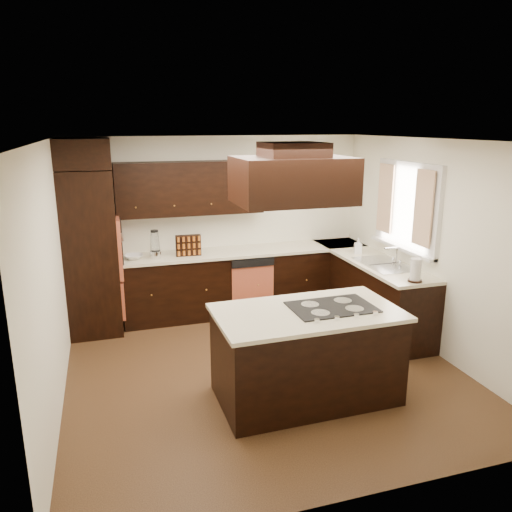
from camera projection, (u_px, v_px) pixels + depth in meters
name	position (u px, v px, depth m)	size (l,w,h in m)	color
floor	(263.00, 370.00, 5.59)	(4.20, 4.20, 0.02)	brown
ceiling	(264.00, 139.00, 4.94)	(4.20, 4.20, 0.02)	silver
wall_back	(219.00, 224.00, 7.22)	(4.20, 0.02, 2.50)	#ECE7CC
wall_front	(361.00, 343.00, 3.32)	(4.20, 0.02, 2.50)	#ECE7CC
wall_left	(49.00, 279.00, 4.67)	(0.02, 4.20, 2.50)	#ECE7CC
wall_right	(434.00, 247.00, 5.86)	(0.02, 4.20, 2.50)	#ECE7CC
oven_column	(91.00, 253.00, 6.39)	(0.65, 0.75, 2.12)	black
wall_oven_face	(119.00, 246.00, 6.47)	(0.05, 0.62, 0.78)	#C95B3C
base_cabinets_back	(227.00, 284.00, 7.15)	(2.93, 0.60, 0.88)	black
base_cabinets_right	(368.00, 291.00, 6.82)	(0.60, 2.40, 0.88)	black
countertop_back	(227.00, 253.00, 7.02)	(2.93, 0.63, 0.04)	beige
countertop_right	(369.00, 259.00, 6.69)	(0.63, 2.40, 0.04)	beige
upper_cabinets	(190.00, 188.00, 6.79)	(2.00, 0.34, 0.72)	black
dishwasher_front	(253.00, 291.00, 6.97)	(0.60, 0.05, 0.72)	#C95B3C
window_frame	(407.00, 207.00, 6.26)	(0.06, 1.32, 1.12)	silver
window_pane	(409.00, 207.00, 6.27)	(0.00, 1.20, 1.00)	white
curtain_left	(423.00, 208.00, 5.84)	(0.02, 0.34, 0.90)	#F5E3C2
curtain_right	(385.00, 198.00, 6.62)	(0.02, 0.34, 0.90)	#F5E3C2
sink_rim	(384.00, 264.00, 6.37)	(0.52, 0.84, 0.01)	silver
island	(306.00, 356.00, 4.92)	(1.72, 0.94, 0.88)	black
island_top	(307.00, 312.00, 4.80)	(1.78, 1.00, 0.04)	beige
cooktop	(332.00, 307.00, 4.87)	(0.81, 0.54, 0.01)	black
range_hood	(293.00, 180.00, 4.55)	(1.05, 0.72, 0.42)	black
hood_duct	(293.00, 150.00, 4.48)	(0.55, 0.50, 0.13)	black
blender_base	(156.00, 255.00, 6.64)	(0.15, 0.15, 0.10)	silver
blender_pitcher	(155.00, 242.00, 6.60)	(0.13, 0.13, 0.26)	silver
spice_rack	(188.00, 245.00, 6.76)	(0.34, 0.09, 0.28)	black
mixing_bowl	(134.00, 257.00, 6.62)	(0.24, 0.24, 0.06)	silver
soap_bottle	(358.00, 246.00, 6.86)	(0.10, 0.10, 0.22)	silver
paper_towel	(416.00, 270.00, 5.63)	(0.12, 0.12, 0.27)	silver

